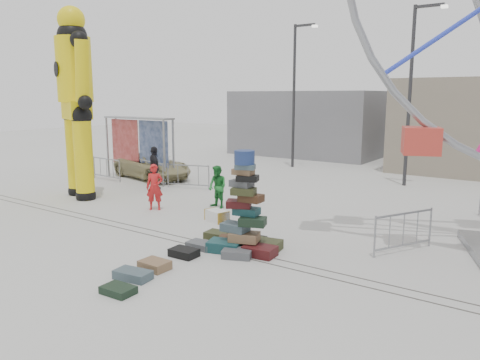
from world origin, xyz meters
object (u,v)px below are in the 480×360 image
Objects in this scene: parked_suv at (152,166)px; barricade_dummy_a at (107,169)px; pedestrian_black at (155,168)px; suitcase_tower at (245,224)px; barricade_wheel_front at (404,232)px; barricade_dummy_b at (152,172)px; pedestrian_red at (155,187)px; steamer_trunk at (217,216)px; crash_test_dummy at (76,96)px; banner_scaffold at (139,133)px; barricade_dummy_c at (188,176)px; pedestrian_green at (218,187)px; lamp_post_left at (295,89)px; lamp_post_right at (412,87)px.

barricade_dummy_a is at bearing 149.27° from parked_suv.
suitcase_tower is at bearing -176.31° from pedestrian_black.
barricade_dummy_a is at bearing 143.61° from suitcase_tower.
barricade_dummy_a is (-11.65, 4.90, -0.21)m from suitcase_tower.
parked_suv is at bearing 100.86° from barricade_wheel_front.
pedestrian_red reaches higher than barricade_dummy_b.
parked_suv is at bearing 98.66° from pedestrian_red.
barricade_dummy_a is at bearing 178.48° from steamer_trunk.
pedestrian_black is at bearing 84.39° from crash_test_dummy.
banner_scaffold is 3.92m from barricade_dummy_c.
suitcase_tower reaches higher than barricade_dummy_a.
suitcase_tower is at bearing -56.05° from barricade_dummy_c.
banner_scaffold is at bearing 3.79° from pedestrian_black.
suitcase_tower is 3.42× the size of steamer_trunk.
pedestrian_black reaches higher than barricade_dummy_c.
barricade_dummy_a is 1.00× the size of barricade_dummy_b.
barricade_wheel_front is at bearing 23.28° from crash_test_dummy.
pedestrian_green reaches higher than parked_suv.
barricade_dummy_c is (-6.94, 5.59, -0.21)m from suitcase_tower.
pedestrian_black is (3.68, -0.34, 0.41)m from barricade_dummy_a.
pedestrian_red is (5.13, -4.04, -1.47)m from banner_scaffold.
lamp_post_left reaches higher than barricade_dummy_c.
lamp_post_left is 2.94× the size of suitcase_tower.
parked_suv is at bearing 166.53° from pedestrian_green.
barricade_dummy_a is at bearing -138.96° from banner_scaffold.
barricade_wheel_front is (3.49, 2.39, -0.21)m from suitcase_tower.
barricade_dummy_c is 1.52m from pedestrian_black.
banner_scaffold reaches higher than parked_suv.
suitcase_tower is 5.62m from pedestrian_red.
steamer_trunk is at bearing -37.04° from pedestrian_red.
lamp_post_left is 11.39m from pedestrian_green.
pedestrian_black reaches higher than pedestrian_green.
lamp_post_right is 12.87m from parked_suv.
crash_test_dummy is at bearing 144.71° from pedestrian_red.
banner_scaffold reaches higher than pedestrian_green.
pedestrian_red is at bearing -122.24° from parked_suv.
suitcase_tower reaches higher than pedestrian_red.
barricade_dummy_a is 1.00× the size of barricade_dummy_c.
banner_scaffold is (-1.07, 4.21, -1.77)m from crash_test_dummy.
pedestrian_green reaches higher than barricade_dummy_c.
barricade_dummy_c is (3.48, -0.35, -1.76)m from banner_scaffold.
lamp_post_right is 10.27m from pedestrian_green.
steamer_trunk is 6.15m from pedestrian_black.
barricade_wheel_front is at bearing -95.63° from parked_suv.
pedestrian_green is at bearing -160.55° from pedestrian_black.
parked_suv is at bearing 50.01° from barricade_dummy_a.
steamer_trunk is 5.97m from barricade_wheel_front.
banner_scaffold is 2.70× the size of pedestrian_green.
crash_test_dummy is 5.14m from barricade_dummy_b.
barricade_wheel_front is (12.83, 0.65, -3.54)m from crash_test_dummy.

